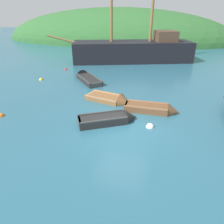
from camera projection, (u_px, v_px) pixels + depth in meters
name	position (u px, v px, depth m)	size (l,w,h in m)	color
ground_plane	(122.00, 130.00, 9.88)	(120.00, 120.00, 0.00)	#285B70
shore_hill	(115.00, 40.00, 40.58)	(44.73, 20.67, 11.80)	#2D602D
sailing_ship	(133.00, 53.00, 23.26)	(15.56, 7.50, 11.85)	black
rowboat_outer_right	(112.00, 100.00, 13.00)	(3.12, 1.87, 1.13)	brown
rowboat_far	(154.00, 110.00, 11.66)	(3.06, 0.97, 0.92)	brown
rowboat_outer_left	(111.00, 120.00, 10.54)	(3.12, 2.29, 0.91)	black
rowboat_center	(86.00, 79.00, 17.04)	(3.31, 3.58, 1.05)	black
buoy_yellow	(41.00, 80.00, 17.12)	(0.34, 0.34, 0.34)	yellow
buoy_white	(150.00, 127.00, 10.16)	(0.39, 0.39, 0.39)	white
buoy_red	(66.00, 70.00, 20.16)	(0.28, 0.28, 0.28)	red
buoy_orange	(1.00, 116.00, 11.22)	(0.33, 0.33, 0.33)	orange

